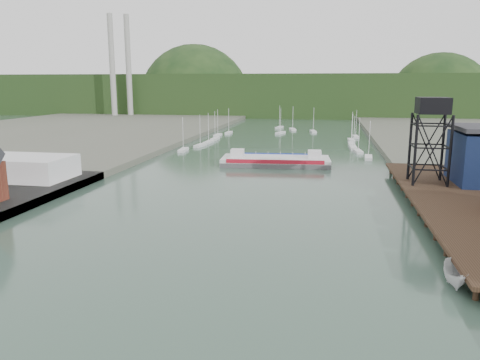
% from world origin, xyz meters
% --- Properties ---
extents(ground, '(600.00, 600.00, 0.00)m').
position_xyz_m(ground, '(0.00, 0.00, 0.00)').
color(ground, '#2E473A').
rests_on(ground, ground).
extents(east_pier, '(14.00, 70.00, 2.45)m').
position_xyz_m(east_pier, '(37.00, 45.00, 1.90)').
color(east_pier, black).
rests_on(east_pier, ground).
extents(white_shed, '(18.00, 12.00, 4.50)m').
position_xyz_m(white_shed, '(-44.00, 50.00, 3.85)').
color(white_shed, silver).
rests_on(white_shed, west_quay).
extents(lift_tower, '(6.50, 6.50, 16.00)m').
position_xyz_m(lift_tower, '(35.00, 58.00, 15.65)').
color(lift_tower, black).
rests_on(lift_tower, east_pier).
extents(marina_sailboats, '(57.71, 92.65, 0.90)m').
position_xyz_m(marina_sailboats, '(0.08, 138.46, 0.35)').
color(marina_sailboats, silver).
rests_on(marina_sailboats, ground).
extents(smokestacks, '(11.20, 8.20, 60.00)m').
position_xyz_m(smokestacks, '(-106.00, 232.50, 30.00)').
color(smokestacks, '#9E9D99').
rests_on(smokestacks, ground).
extents(distant_hills, '(500.00, 120.00, 80.00)m').
position_xyz_m(distant_hills, '(-3.98, 301.35, 10.38)').
color(distant_hills, black).
rests_on(distant_hills, ground).
extents(chain_ferry, '(28.19, 13.10, 3.95)m').
position_xyz_m(chain_ferry, '(3.26, 84.48, 1.13)').
color(chain_ferry, '#4E4E50').
rests_on(chain_ferry, ground).
extents(motorboat, '(3.15, 6.36, 2.35)m').
position_xyz_m(motorboat, '(29.83, 15.01, 1.18)').
color(motorboat, silver).
rests_on(motorboat, ground).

